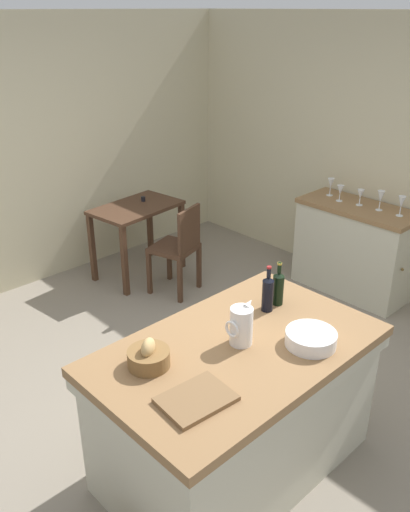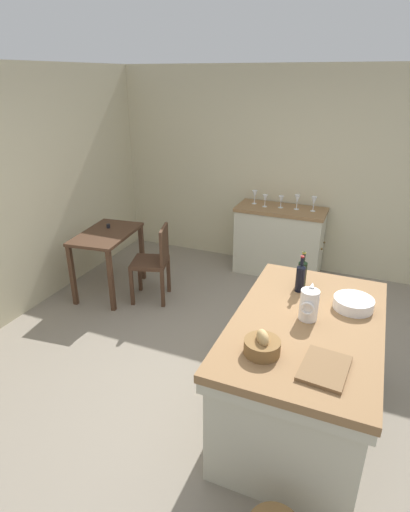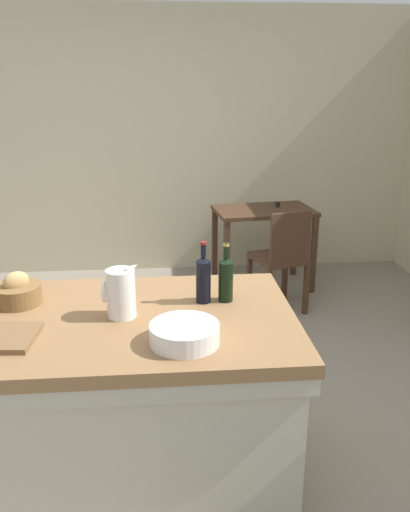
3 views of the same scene
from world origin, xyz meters
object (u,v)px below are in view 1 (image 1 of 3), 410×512
object	(u,v)px
side_cabinet	(354,249)
wine_glass_middle	(360,195)
writing_desk	(137,218)
wine_glass_right	(340,190)
bread_basket	(149,357)
wine_glass_far_left	(401,202)
wash_bowl	(311,339)
wine_bottle_dark	(278,287)
wine_bottle_amber	(268,293)
wooden_chair	(179,246)
cutting_board	(196,399)
wine_glass_far_right	(331,184)
island_table	(236,403)
wine_glass_left	(381,197)
pitcher	(241,326)

from	to	relation	value
side_cabinet	wine_glass_middle	size ratio (longest dim) A/B	7.46
writing_desk	wine_glass_right	xyz separation A→B (m)	(1.30, -1.55, 0.37)
bread_basket	wine_glass_far_left	size ratio (longest dim) A/B	1.22
side_cabinet	wash_bowl	xyz separation A→B (m)	(-2.21, -1.05, 0.48)
wine_bottle_dark	wine_glass_far_left	world-z (taller)	wine_bottle_dark
wash_bowl	wine_bottle_amber	xyz separation A→B (m)	(0.11, 0.42, 0.08)
side_cabinet	wooden_chair	size ratio (longest dim) A/B	1.26
cutting_board	wine_glass_far_right	world-z (taller)	wine_glass_far_right
wooden_chair	wine_bottle_dark	world-z (taller)	wine_bottle_dark
wooden_chair	bread_basket	xyz separation A→B (m)	(-1.71, -1.73, 0.45)
island_table	wine_glass_left	bearing A→B (deg)	13.00
writing_desk	wine_bottle_dark	distance (m)	2.51
wine_bottle_dark	wash_bowl	bearing A→B (deg)	-117.75
island_table	cutting_board	distance (m)	0.67
writing_desk	bread_basket	size ratio (longest dim) A/B	4.22
side_cabinet	wine_glass_far_left	xyz separation A→B (m)	(0.03, -0.39, 0.58)
pitcher	island_table	bearing A→B (deg)	-166.27
island_table	bread_basket	bearing A→B (deg)	157.25
island_table	wash_bowl	distance (m)	0.61
island_table	wine_glass_left	size ratio (longest dim) A/B	8.81
wine_glass_far_left	wine_glass_right	world-z (taller)	wine_glass_far_left
wine_glass_middle	wine_glass_right	world-z (taller)	wine_glass_right
writing_desk	wooden_chair	xyz separation A→B (m)	(0.04, -0.61, -0.14)
wine_bottle_dark	wine_glass_middle	distance (m)	2.10
wooden_chair	bread_basket	world-z (taller)	bread_basket
wine_bottle_dark	wine_glass_far_left	distance (m)	2.03
wine_glass_far_right	wine_bottle_amber	bearing A→B (deg)	-154.87
island_table	wine_bottle_dark	xyz separation A→B (m)	(0.52, 0.15, 0.53)
wine_glass_far_right	side_cabinet	bearing A→B (deg)	-98.41
bread_basket	wine_glass_right	bearing A→B (deg)	14.88
pitcher	wine_glass_far_right	bearing A→B (deg)	24.25
writing_desk	cutting_board	world-z (taller)	cutting_board
side_cabinet	wooden_chair	distance (m)	1.73
wooden_chair	cutting_board	xyz separation A→B (m)	(-1.72, -2.11, 0.41)
wooden_chair	wine_glass_left	size ratio (longest dim) A/B	4.89
pitcher	side_cabinet	bearing A→B (deg)	17.15
bread_basket	wine_glass_middle	size ratio (longest dim) A/B	1.47
cutting_board	wine_bottle_amber	world-z (taller)	wine_bottle_amber
wine_glass_middle	wine_bottle_amber	bearing A→B (deg)	-162.97
writing_desk	side_cabinet	bearing A→B (deg)	-53.22
wine_glass_far_left	wooden_chair	bearing A→B (deg)	130.14
wine_glass_left	wine_glass_middle	world-z (taller)	wine_glass_left
wine_glass_far_right	wash_bowl	bearing A→B (deg)	-147.81
side_cabinet	bread_basket	world-z (taller)	bread_basket
wine_bottle_dark	wine_glass_middle	world-z (taller)	wine_bottle_dark
wash_bowl	wine_glass_left	bearing A→B (deg)	21.07
wine_bottle_dark	wine_bottle_amber	world-z (taller)	wine_bottle_amber
cutting_board	wine_glass_left	distance (m)	3.12
writing_desk	wine_glass_right	size ratio (longest dim) A/B	6.07
wooden_chair	wine_glass_far_right	size ratio (longest dim) A/B	5.15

